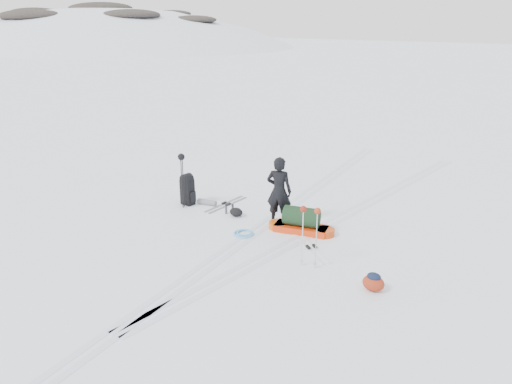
{
  "coord_description": "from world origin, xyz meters",
  "views": [
    {
      "loc": [
        6.18,
        -9.44,
        4.97
      ],
      "look_at": [
        -0.09,
        0.07,
        0.95
      ],
      "focal_mm": 35.0,
      "sensor_mm": 36.0,
      "label": 1
    }
  ],
  "objects_px": {
    "ski_poles_black": "(182,164)",
    "pulk_sled": "(301,222)",
    "skier": "(279,191)",
    "expedition_rucksack": "(190,190)"
  },
  "relations": [
    {
      "from": "ski_poles_black",
      "to": "pulk_sled",
      "type": "bearing_deg",
      "value": 22.55
    },
    {
      "from": "skier",
      "to": "ski_poles_black",
      "type": "xyz_separation_m",
      "value": [
        -2.79,
        -0.43,
        0.37
      ]
    },
    {
      "from": "pulk_sled",
      "to": "skier",
      "type": "bearing_deg",
      "value": 159.01
    },
    {
      "from": "ski_poles_black",
      "to": "expedition_rucksack",
      "type": "bearing_deg",
      "value": 106.14
    },
    {
      "from": "pulk_sled",
      "to": "ski_poles_black",
      "type": "bearing_deg",
      "value": 172.8
    },
    {
      "from": "pulk_sled",
      "to": "expedition_rucksack",
      "type": "height_order",
      "value": "expedition_rucksack"
    },
    {
      "from": "skier",
      "to": "ski_poles_black",
      "type": "height_order",
      "value": "skier"
    },
    {
      "from": "pulk_sled",
      "to": "ski_poles_black",
      "type": "xyz_separation_m",
      "value": [
        -3.5,
        -0.32,
        1.01
      ]
    },
    {
      "from": "pulk_sled",
      "to": "expedition_rucksack",
      "type": "distance_m",
      "value": 3.5
    },
    {
      "from": "pulk_sled",
      "to": "expedition_rucksack",
      "type": "xyz_separation_m",
      "value": [
        -3.49,
        -0.05,
        0.17
      ]
    }
  ]
}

